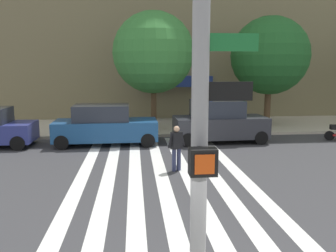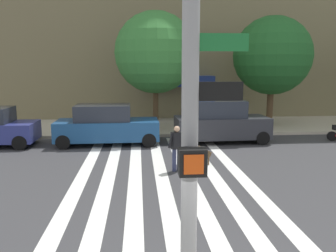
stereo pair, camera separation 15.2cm
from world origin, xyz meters
name	(u,v)px [view 1 (the left image)]	position (x,y,z in m)	size (l,w,h in m)	color
ground_plane	(177,178)	(0.00, 7.04, 0.00)	(160.00, 160.00, 0.00)	#353538
sidewalk_far	(157,126)	(0.00, 17.09, 0.07)	(80.00, 6.00, 0.15)	#B4AB95
crosswalk_stripes	(162,179)	(-0.51, 7.04, 0.00)	(5.85, 13.49, 0.01)	silver
traffic_light_pole	(202,85)	(-0.72, -0.61, 3.52)	(0.74, 0.46, 5.80)	gray
parked_car_behind_first	(105,126)	(-2.82, 12.60, 0.92)	(4.90, 2.06, 1.92)	navy
parked_car_third_in_line	(219,122)	(2.78, 12.60, 1.00)	(4.60, 2.10, 2.09)	#2B2C32
street_tree_nearest	(153,53)	(-0.29, 15.61, 4.48)	(4.53, 4.53, 6.60)	#4C3823
street_tree_middle	(270,56)	(6.66, 16.27, 4.35)	(4.61, 4.61, 6.52)	#4C3823
pedestrian_dog_walker	(176,146)	(0.07, 7.94, 0.93)	(0.68, 0.37, 1.64)	#282D4C
dog_on_leash	(203,153)	(1.20, 8.75, 0.44)	(0.51, 0.93, 0.65)	brown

